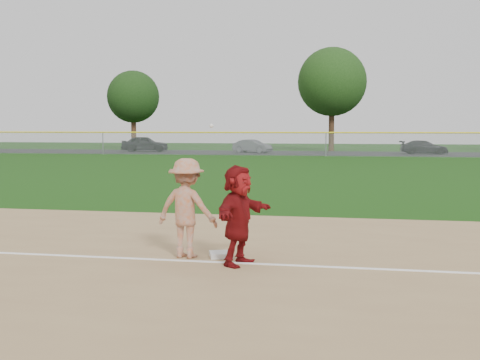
% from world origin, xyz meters
% --- Properties ---
extents(ground, '(160.00, 160.00, 0.00)m').
position_xyz_m(ground, '(0.00, 0.00, 0.00)').
color(ground, '#143D0B').
rests_on(ground, ground).
extents(foul_line, '(60.00, 0.10, 0.01)m').
position_xyz_m(foul_line, '(0.00, -0.80, 0.03)').
color(foul_line, white).
rests_on(foul_line, infield_dirt).
extents(parking_asphalt, '(120.00, 10.00, 0.01)m').
position_xyz_m(parking_asphalt, '(0.00, 46.00, 0.01)').
color(parking_asphalt, black).
rests_on(parking_asphalt, ground).
extents(first_base, '(0.53, 0.53, 0.09)m').
position_xyz_m(first_base, '(-0.00, -0.35, 0.07)').
color(first_base, silver).
rests_on(first_base, infield_dirt).
extents(base_runner, '(1.01, 1.71, 1.76)m').
position_xyz_m(base_runner, '(0.43, -0.89, 0.90)').
color(base_runner, '#650B0C').
rests_on(base_runner, infield_dirt).
extents(car_left, '(4.90, 2.74, 1.58)m').
position_xyz_m(car_left, '(-18.22, 46.12, 0.80)').
color(car_left, black).
rests_on(car_left, parking_asphalt).
extents(car_mid, '(4.04, 2.50, 1.26)m').
position_xyz_m(car_mid, '(-7.31, 46.10, 0.64)').
color(car_mid, '#585A5F').
rests_on(car_mid, parking_asphalt).
extents(car_right, '(4.42, 2.15, 1.24)m').
position_xyz_m(car_right, '(8.60, 45.84, 0.63)').
color(car_right, black).
rests_on(car_right, parking_asphalt).
extents(first_base_play, '(1.30, 0.90, 2.47)m').
position_xyz_m(first_base_play, '(-0.62, -0.48, 0.94)').
color(first_base_play, '#949496').
rests_on(first_base_play, infield_dirt).
extents(outfield_fence, '(110.00, 0.12, 110.00)m').
position_xyz_m(outfield_fence, '(0.00, 40.00, 1.96)').
color(outfield_fence, '#999EA0').
rests_on(outfield_fence, ground).
extents(tree_1, '(5.80, 5.80, 8.75)m').
position_xyz_m(tree_1, '(-22.00, 53.00, 5.83)').
color(tree_1, '#3E2416').
rests_on(tree_1, ground).
extents(tree_2, '(7.00, 7.00, 10.58)m').
position_xyz_m(tree_2, '(0.00, 51.50, 7.06)').
color(tree_2, '#322012').
rests_on(tree_2, ground).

